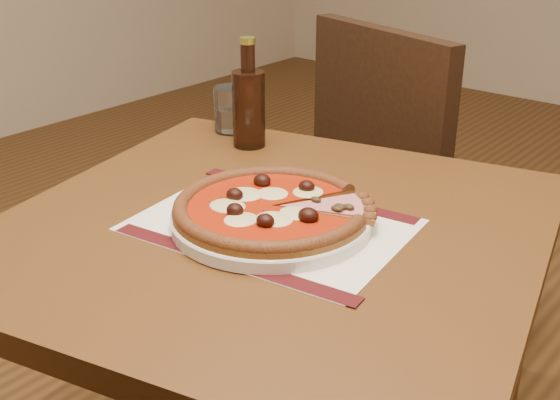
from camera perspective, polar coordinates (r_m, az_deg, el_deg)
The scene contains 8 objects.
table at distance 1.13m, azimuth -0.65°, elevation -6.41°, with size 0.97×0.97×0.75m.
chair_far at distance 1.78m, azimuth 10.34°, elevation 1.08°, with size 0.55×0.55×0.94m.
placemat at distance 1.07m, azimuth -0.72°, elevation -2.06°, with size 0.40×0.28×0.00m, color white.
plate at distance 1.07m, azimuth -0.73°, elevation -1.58°, with size 0.31×0.31×0.02m, color white.
pizza at distance 1.06m, azimuth -0.75°, elevation -0.61°, with size 0.30×0.30×0.04m.
ham_slice at distance 1.07m, azimuth 4.90°, elevation -0.61°, with size 0.14×0.13×0.02m.
water_glass at distance 1.48m, azimuth -3.90°, elevation 7.38°, with size 0.08×0.08×0.09m, color white.
bottle at distance 1.38m, azimuth -2.56°, elevation 7.74°, with size 0.06×0.06×0.21m.
Camera 1 is at (0.90, -1.29, 1.22)m, focal length 45.00 mm.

